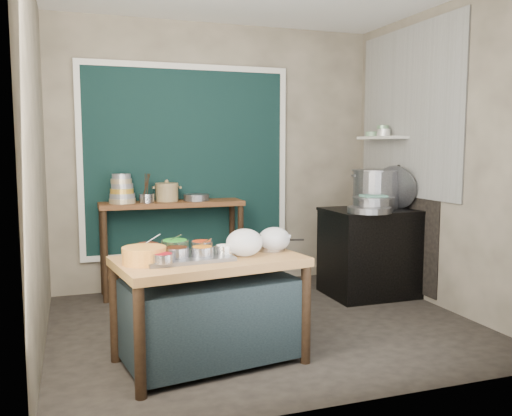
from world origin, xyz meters
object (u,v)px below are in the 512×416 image
object	(u,v)px
back_counter	(173,247)
condiment_tray	(186,257)
saucepan	(270,242)
stock_pot	(376,189)
steamer	(373,204)
yellow_basin	(144,255)
stove_block	(371,253)
utensil_cup	(147,198)
prep_table	(210,310)
ceramic_crock	(167,193)

from	to	relation	value
back_counter	condiment_tray	world-z (taller)	back_counter
saucepan	stock_pot	xyz separation A→B (m)	(1.60, 1.19, 0.26)
saucepan	stock_pot	distance (m)	2.01
steamer	yellow_basin	bearing A→B (deg)	-154.69
back_counter	condiment_tray	bearing A→B (deg)	-97.43
condiment_tray	saucepan	distance (m)	0.66
stove_block	saucepan	bearing A→B (deg)	-144.24
yellow_basin	utensil_cup	xyz separation A→B (m)	(0.27, 1.91, 0.19)
stove_block	stock_pot	world-z (taller)	stock_pot
condiment_tray	stock_pot	size ratio (longest dim) A/B	1.16
prep_table	saucepan	world-z (taller)	saucepan
yellow_basin	stock_pot	xyz separation A→B (m)	(2.53, 1.35, 0.27)
stove_block	ceramic_crock	world-z (taller)	ceramic_crock
saucepan	ceramic_crock	bearing A→B (deg)	118.81
saucepan	steamer	world-z (taller)	steamer
back_counter	yellow_basin	distance (m)	2.06
stove_block	stock_pot	bearing A→B (deg)	47.96
back_counter	steamer	bearing A→B (deg)	-24.70
back_counter	stove_block	distance (m)	2.04
saucepan	stove_block	bearing A→B (deg)	50.98
yellow_basin	condiment_tray	bearing A→B (deg)	11.29
stove_block	utensil_cup	size ratio (longest dim) A/B	6.02
steamer	condiment_tray	bearing A→B (deg)	-152.97
condiment_tray	stove_block	bearing A→B (deg)	28.78
back_counter	ceramic_crock	xyz separation A→B (m)	(-0.04, 0.03, 0.56)
back_counter	yellow_basin	xyz separation A→B (m)	(-0.53, -1.97, 0.33)
condiment_tray	utensil_cup	distance (m)	1.87
back_counter	ceramic_crock	world-z (taller)	ceramic_crock
prep_table	saucepan	xyz separation A→B (m)	(0.49, 0.10, 0.44)
back_counter	saucepan	bearing A→B (deg)	-77.50
stove_block	stock_pot	distance (m)	0.67
condiment_tray	yellow_basin	bearing A→B (deg)	-168.71
back_counter	stock_pot	world-z (taller)	stock_pot
condiment_tray	saucepan	size ratio (longest dim) A/B	2.52
back_counter	yellow_basin	world-z (taller)	back_counter
stock_pot	utensil_cup	bearing A→B (deg)	166.00
stock_pot	steamer	distance (m)	0.31
back_counter	stove_block	xyz separation A→B (m)	(1.90, -0.73, -0.05)
yellow_basin	prep_table	bearing A→B (deg)	7.25
prep_table	ceramic_crock	distance (m)	2.05
stove_block	condiment_tray	size ratio (longest dim) A/B	1.54
stock_pot	steamer	size ratio (longest dim) A/B	1.19
prep_table	ceramic_crock	xyz separation A→B (m)	(0.04, 1.94, 0.66)
stove_block	utensil_cup	distance (m)	2.33
saucepan	utensil_cup	bearing A→B (deg)	125.84
utensil_cup	steamer	size ratio (longest dim) A/B	0.35
condiment_tray	steamer	bearing A→B (deg)	27.03
stock_pot	ceramic_crock	bearing A→B (deg)	162.33
yellow_basin	ceramic_crock	xyz separation A→B (m)	(0.49, 2.00, 0.23)
yellow_basin	stock_pot	size ratio (longest dim) A/B	0.57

